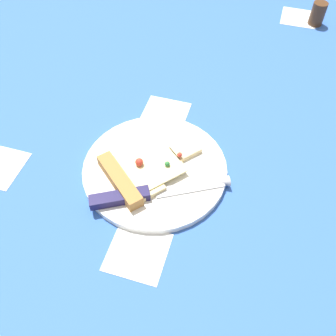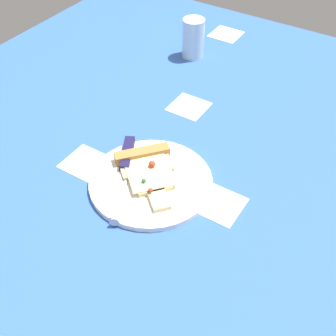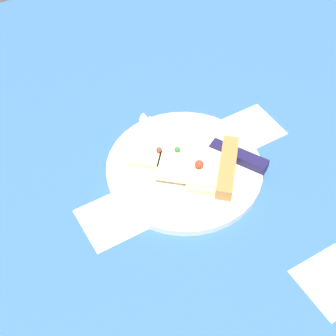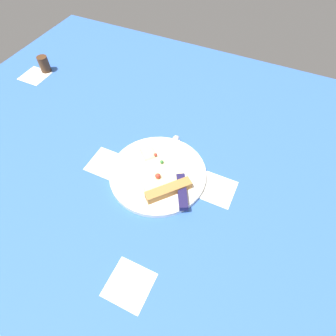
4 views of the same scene
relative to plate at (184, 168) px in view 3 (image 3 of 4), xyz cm
name	(u,v)px [view 3 (image 3 of 4)]	position (x,y,z in cm)	size (l,w,h in cm)	color
ground_plane	(202,223)	(2.58, 9.55, -2.12)	(150.10, 150.10, 3.00)	#3360B7
plate	(184,168)	(0.00, 0.00, 0.00)	(25.84, 25.84, 1.24)	white
pizza_slice	(200,165)	(-1.99, 1.72, 1.41)	(18.26, 17.28, 2.70)	beige
knife	(214,147)	(-6.27, -0.65, 1.23)	(13.34, 22.07, 2.45)	silver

